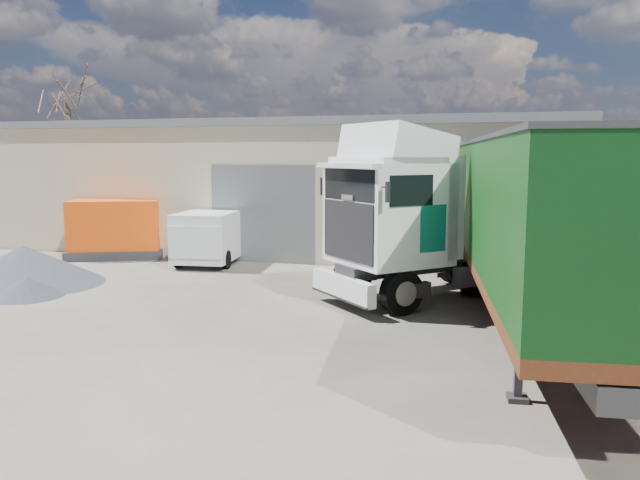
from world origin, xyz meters
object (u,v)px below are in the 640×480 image
(tractor_unit, at_px, (416,227))
(orange_skip, at_px, (116,232))
(bare_tree, at_px, (67,86))
(box_trailer, at_px, (538,215))
(panel_van, at_px, (214,235))

(tractor_unit, distance_m, orange_skip, 12.93)
(tractor_unit, bearing_deg, bare_tree, -168.14)
(bare_tree, xyz_separation_m, tractor_unit, (22.19, -14.57, -5.92))
(box_trailer, relative_size, orange_skip, 3.17)
(bare_tree, xyz_separation_m, panel_van, (14.17, -10.40, -6.93))
(orange_skip, bearing_deg, tractor_unit, -42.96)
(panel_van, bearing_deg, orange_skip, 172.07)
(box_trailer, xyz_separation_m, orange_skip, (-15.18, 6.56, -1.66))
(bare_tree, bearing_deg, box_trailer, -33.95)
(orange_skip, bearing_deg, bare_tree, 109.84)
(box_trailer, distance_m, panel_van, 12.92)
(tractor_unit, relative_size, panel_van, 1.39)
(panel_van, xyz_separation_m, orange_skip, (-4.17, 0.00, -0.02))
(bare_tree, height_order, box_trailer, bare_tree)
(tractor_unit, height_order, box_trailer, tractor_unit)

